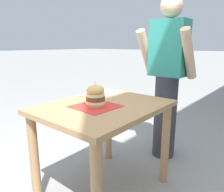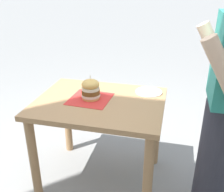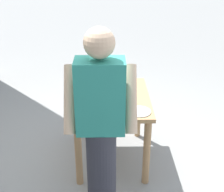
# 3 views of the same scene
# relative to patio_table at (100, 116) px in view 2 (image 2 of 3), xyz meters

# --- Properties ---
(ground_plane) EXTENTS (80.00, 80.00, 0.00)m
(ground_plane) POSITION_rel_patio_table_xyz_m (0.00, 0.00, -0.62)
(ground_plane) COLOR gray
(patio_table) EXTENTS (0.78, 1.00, 0.76)m
(patio_table) POSITION_rel_patio_table_xyz_m (0.00, 0.00, 0.00)
(patio_table) COLOR tan
(patio_table) RESTS_ON ground
(serving_paper) EXTENTS (0.33, 0.33, 0.00)m
(serving_paper) POSITION_rel_patio_table_xyz_m (-0.01, -0.08, 0.14)
(serving_paper) COLOR red
(serving_paper) RESTS_ON patio_table
(sandwich) EXTENTS (0.15, 0.15, 0.19)m
(sandwich) POSITION_rel_patio_table_xyz_m (-0.02, -0.08, 0.22)
(sandwich) COLOR #E5B25B
(sandwich) RESTS_ON serving_paper
(pickle_spear) EXTENTS (0.07, 0.03, 0.02)m
(pickle_spear) POSITION_rel_patio_table_xyz_m (-0.10, -0.08, 0.16)
(pickle_spear) COLOR #8EA83D
(pickle_spear) RESTS_ON serving_paper
(side_plate_with_forks) EXTENTS (0.22, 0.22, 0.02)m
(side_plate_with_forks) POSITION_rel_patio_table_xyz_m (-0.25, 0.35, 0.15)
(side_plate_with_forks) COLOR white
(side_plate_with_forks) RESTS_ON patio_table
(diner_across_table) EXTENTS (0.55, 0.35, 1.69)m
(diner_across_table) POSITION_rel_patio_table_xyz_m (0.10, 0.88, 0.26)
(diner_across_table) COLOR #33333D
(diner_across_table) RESTS_ON ground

